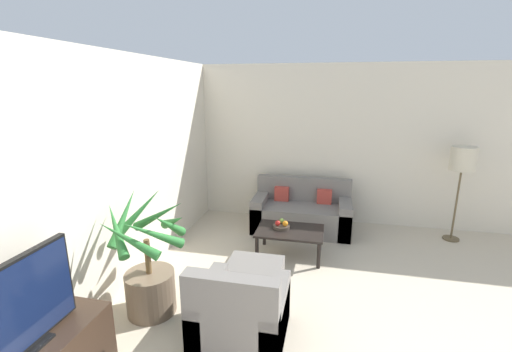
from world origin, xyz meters
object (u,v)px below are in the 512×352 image
object	(u,v)px
fruit_bowl	(281,227)
floor_lamp	(463,162)
potted_palm	(149,272)
ottoman	(255,278)
orange_fruit	(285,223)
apple_red	(278,223)
television	(20,307)
armchair	(241,315)
apple_green	(282,221)
coffee_table	(290,233)
sofa_loveseat	(302,213)

from	to	relation	value
fruit_bowl	floor_lamp	bearing A→B (deg)	22.03
potted_palm	ottoman	distance (m)	1.17
orange_fruit	apple_red	bearing A→B (deg)	-176.17
television	potted_palm	bearing A→B (deg)	81.18
floor_lamp	armchair	size ratio (longest dim) A/B	1.73
television	floor_lamp	size ratio (longest dim) A/B	0.60
potted_palm	apple_red	size ratio (longest dim) A/B	17.58
television	apple_red	size ratio (longest dim) A/B	11.91
floor_lamp	apple_green	xyz separation A→B (m)	(-2.55, -0.96, -0.77)
floor_lamp	orange_fruit	distance (m)	2.81
television	ottoman	bearing A→B (deg)	56.68
coffee_table	fruit_bowl	bearing A→B (deg)	162.01
sofa_loveseat	apple_red	size ratio (longest dim) A/B	21.28
apple_green	armchair	distance (m)	1.90
fruit_bowl	armchair	bearing A→B (deg)	-93.64
armchair	ottoman	size ratio (longest dim) A/B	1.36
coffee_table	apple_green	world-z (taller)	apple_green
television	coffee_table	bearing A→B (deg)	62.44
orange_fruit	floor_lamp	bearing A→B (deg)	22.91
floor_lamp	armchair	distance (m)	4.01
floor_lamp	apple_green	size ratio (longest dim) A/B	20.19
coffee_table	armchair	distance (m)	1.79
television	orange_fruit	size ratio (longest dim) A/B	11.51
floor_lamp	coffee_table	xyz separation A→B (m)	(-2.41, -1.07, -0.90)
potted_palm	floor_lamp	size ratio (longest dim) A/B	0.89
apple_green	ottoman	size ratio (longest dim) A/B	0.12
coffee_table	fruit_bowl	world-z (taller)	fruit_bowl
sofa_loveseat	apple_green	xyz separation A→B (m)	(-0.21, -0.85, 0.18)
television	orange_fruit	bearing A→B (deg)	63.73
television	sofa_loveseat	distance (m)	4.14
floor_lamp	armchair	xyz separation A→B (m)	(-2.66, -2.84, -0.96)
coffee_table	apple_green	distance (m)	0.21
armchair	ottoman	xyz separation A→B (m)	(-0.04, 0.77, -0.08)
orange_fruit	armchair	distance (m)	1.81
coffee_table	ottoman	world-z (taller)	ottoman
apple_red	armchair	distance (m)	1.80
coffee_table	sofa_loveseat	bearing A→B (deg)	85.35
ottoman	apple_green	bearing A→B (deg)	82.59
television	coffee_table	size ratio (longest dim) A/B	0.96
ottoman	floor_lamp	bearing A→B (deg)	37.62
coffee_table	apple_red	world-z (taller)	apple_red
sofa_loveseat	orange_fruit	xyz separation A→B (m)	(-0.15, -0.94, 0.18)
potted_palm	apple_green	distance (m)	2.02
floor_lamp	apple_red	world-z (taller)	floor_lamp
orange_fruit	armchair	bearing A→B (deg)	-95.47
fruit_bowl	ottoman	distance (m)	1.08
orange_fruit	television	bearing A→B (deg)	-116.27
fruit_bowl	ottoman	bearing A→B (deg)	-98.21
apple_green	orange_fruit	bearing A→B (deg)	-55.53
fruit_bowl	apple_green	bearing A→B (deg)	94.79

